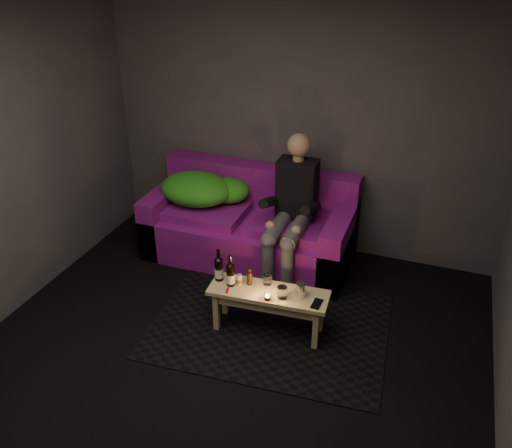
{
  "coord_description": "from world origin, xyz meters",
  "views": [
    {
      "loc": [
        1.36,
        -2.69,
        2.99
      ],
      "look_at": [
        -0.15,
        1.4,
        0.61
      ],
      "focal_mm": 38.0,
      "sensor_mm": 36.0,
      "label": 1
    }
  ],
  "objects": [
    {
      "name": "floor",
      "position": [
        0.0,
        0.0,
        0.0
      ],
      "size": [
        4.5,
        4.5,
        0.0
      ],
      "primitive_type": "plane",
      "color": "black",
      "rests_on": "ground"
    },
    {
      "name": "rug",
      "position": [
        0.21,
        0.77,
        0.0
      ],
      "size": [
        2.06,
        1.56,
        0.01
      ],
      "primitive_type": "cube",
      "rotation": [
        0.0,
        0.0,
        0.07
      ],
      "color": "black",
      "rests_on": "floor"
    },
    {
      "name": "person",
      "position": [
        0.11,
        1.65,
        0.71
      ],
      "size": [
        0.37,
        0.85,
        1.37
      ],
      "color": "black",
      "rests_on": "sofa"
    },
    {
      "name": "tealight",
      "position": [
        0.24,
        0.61,
        0.43
      ],
      "size": [
        0.06,
        0.06,
        0.04
      ],
      "color": "white",
      "rests_on": "coffee_table"
    },
    {
      "name": "salt_shaker",
      "position": [
        -0.05,
        0.73,
        0.45
      ],
      "size": [
        0.05,
        0.05,
        0.09
      ],
      "primitive_type": "cylinder",
      "rotation": [
        0.0,
        0.0,
        0.17
      ],
      "color": "silver",
      "rests_on": "coffee_table"
    },
    {
      "name": "green_blanket",
      "position": [
        -0.89,
        1.81,
        0.66
      ],
      "size": [
        0.9,
        0.62,
        0.31
      ],
      "color": "#1B911A",
      "rests_on": "sofa"
    },
    {
      "name": "pepper_mill",
      "position": [
        0.03,
        0.76,
        0.46
      ],
      "size": [
        0.05,
        0.05,
        0.12
      ],
      "primitive_type": "cylinder",
      "rotation": [
        0.0,
        0.0,
        0.26
      ],
      "color": "black",
      "rests_on": "coffee_table"
    },
    {
      "name": "room",
      "position": [
        0.0,
        0.47,
        1.64
      ],
      "size": [
        4.5,
        4.5,
        4.5
      ],
      "color": "silver",
      "rests_on": "ground"
    },
    {
      "name": "smartphone",
      "position": [
        0.62,
        0.69,
        0.41
      ],
      "size": [
        0.08,
        0.14,
        0.01
      ],
      "primitive_type": "cube",
      "rotation": [
        0.0,
        0.0,
        -0.06
      ],
      "color": "black",
      "rests_on": "coffee_table"
    },
    {
      "name": "coffee_table",
      "position": [
        0.21,
        0.72,
        0.33
      ],
      "size": [
        1.0,
        0.38,
        0.4
      ],
      "rotation": [
        0.0,
        0.0,
        0.07
      ],
      "color": "tan",
      "rests_on": "rug"
    },
    {
      "name": "beer_bottle_b",
      "position": [
        -0.11,
        0.69,
        0.51
      ],
      "size": [
        0.07,
        0.07,
        0.28
      ],
      "color": "black",
      "rests_on": "coffee_table"
    },
    {
      "name": "beer_bottle_a",
      "position": [
        -0.24,
        0.73,
        0.51
      ],
      "size": [
        0.07,
        0.07,
        0.29
      ],
      "color": "black",
      "rests_on": "coffee_table"
    },
    {
      "name": "tumbler_back",
      "position": [
        0.16,
        0.81,
        0.45
      ],
      "size": [
        0.1,
        0.1,
        0.09
      ],
      "primitive_type": "cylinder",
      "rotation": [
        0.0,
        0.0,
        -0.43
      ],
      "color": "white",
      "rests_on": "coffee_table"
    },
    {
      "name": "red_lighter",
      "position": [
        -0.11,
        0.61,
        0.41
      ],
      "size": [
        0.04,
        0.07,
        0.01
      ],
      "primitive_type": "cube",
      "rotation": [
        0.0,
        0.0,
        0.24
      ],
      "color": "red",
      "rests_on": "coffee_table"
    },
    {
      "name": "sofa",
      "position": [
        -0.37,
        1.82,
        0.32
      ],
      "size": [
        2.05,
        0.92,
        0.88
      ],
      "color": "#7C1073",
      "rests_on": "floor"
    },
    {
      "name": "steel_cup",
      "position": [
        0.47,
        0.75,
        0.46
      ],
      "size": [
        0.1,
        0.1,
        0.12
      ],
      "primitive_type": "cylinder",
      "rotation": [
        0.0,
        0.0,
        -0.23
      ],
      "color": "silver",
      "rests_on": "coffee_table"
    },
    {
      "name": "tumbler_front",
      "position": [
        0.34,
        0.67,
        0.45
      ],
      "size": [
        0.1,
        0.1,
        0.1
      ],
      "primitive_type": "cylinder",
      "rotation": [
        0.0,
        0.0,
        -0.31
      ],
      "color": "white",
      "rests_on": "coffee_table"
    }
  ]
}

